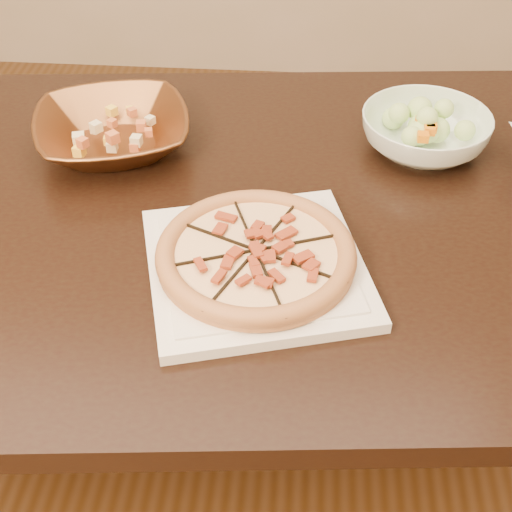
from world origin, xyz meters
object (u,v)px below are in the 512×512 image
object	(u,v)px
pizza	(256,254)
dining_table	(219,252)
bronze_bowl	(113,132)
salad_bowl	(425,133)
plate	(256,266)

from	to	relation	value
pizza	dining_table	bearing A→B (deg)	116.12
bronze_bowl	salad_bowl	size ratio (longest dim) A/B	1.20
dining_table	pizza	xyz separation A→B (m)	(0.08, -0.15, 0.13)
dining_table	bronze_bowl	size ratio (longest dim) A/B	5.63
plate	dining_table	bearing A→B (deg)	116.12
dining_table	salad_bowl	xyz separation A→B (m)	(0.34, 0.19, 0.13)
bronze_bowl	salad_bowl	xyz separation A→B (m)	(0.54, 0.04, 0.00)
pizza	salad_bowl	bearing A→B (deg)	52.05
bronze_bowl	salad_bowl	world-z (taller)	salad_bowl
pizza	bronze_bowl	distance (m)	0.41
dining_table	plate	size ratio (longest dim) A/B	4.08
plate	pizza	distance (m)	0.02
pizza	salad_bowl	distance (m)	0.43
plate	bronze_bowl	size ratio (longest dim) A/B	1.38
pizza	bronze_bowl	bearing A→B (deg)	131.97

